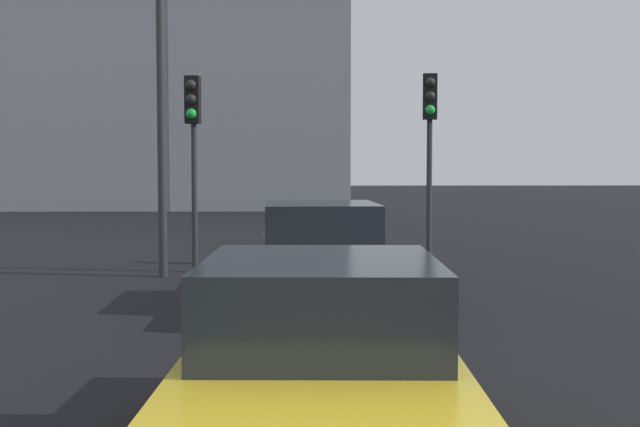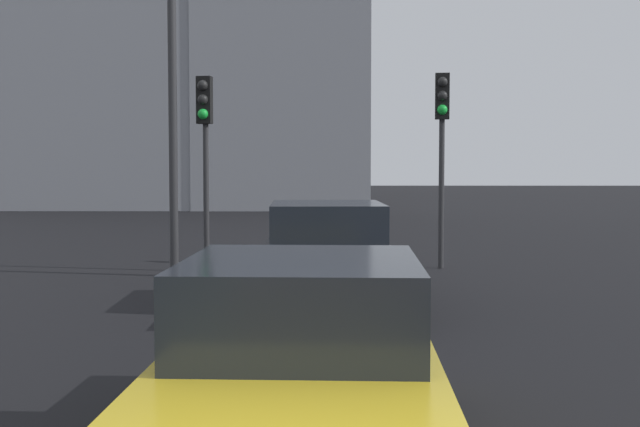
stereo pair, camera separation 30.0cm
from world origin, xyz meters
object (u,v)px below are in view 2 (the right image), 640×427
Objects in this scene: car_black_lead at (327,255)px; car_yellow_second at (303,364)px; traffic_light_near_right at (442,128)px; traffic_light_near_left at (205,131)px.

car_black_lead is 6.50m from car_yellow_second.
traffic_light_near_left is at bearing -76.29° from traffic_light_near_right.
car_black_lead is 1.21× the size of traffic_light_near_right.
traffic_light_near_right is (10.62, -2.44, 2.08)m from car_yellow_second.
car_yellow_second is 11.09m from traffic_light_near_right.
car_black_lead is at bearing 41.51° from traffic_light_near_left.
traffic_light_near_left reaches higher than car_black_lead.
car_yellow_second is 10.50m from traffic_light_near_left.
traffic_light_near_left is 0.97× the size of traffic_light_near_right.
car_black_lead is 5.14m from traffic_light_near_right.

